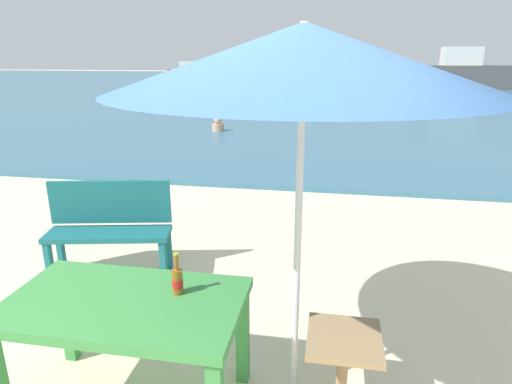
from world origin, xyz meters
The scene contains 10 objects.
sea_water centered at (0.00, 30.00, 0.04)m, with size 120.00×50.00×0.08m, color #386B84.
picnic_table_green centered at (-0.62, 0.30, 0.65)m, with size 1.40×0.80×0.76m.
beer_bottle_amber centered at (-0.33, 0.42, 0.85)m, with size 0.07×0.07×0.26m.
patio_umbrella centered at (0.37, 0.61, 2.12)m, with size 2.10×2.10×2.30m.
side_table_wood centered at (0.67, 0.48, 0.35)m, with size 0.44×0.44×0.54m.
bench_teal_center centered at (-1.60, 1.92, 0.54)m, with size 1.25×0.60×0.95m.
swimmer_person centered at (-2.66, 10.08, 0.24)m, with size 0.34×0.34×0.41m.
boat_fishing_trawler centered at (-1.53, 40.49, 1.00)m, with size 7.03×1.92×2.56m.
boat_ferry centered at (8.80, 28.53, 1.00)m, with size 7.01×1.91×2.55m.
boat_tanker centered at (-11.54, 35.14, 0.63)m, with size 4.23×1.15×1.54m.
Camera 1 is at (0.53, -1.77, 2.13)m, focal length 30.42 mm.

